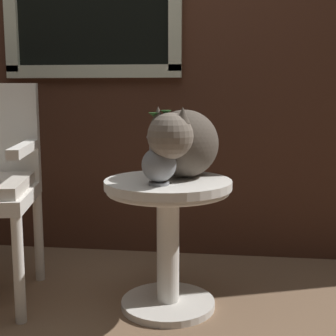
{
  "coord_description": "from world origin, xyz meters",
  "views": [
    {
      "loc": [
        0.43,
        -1.8,
        0.92
      ],
      "look_at": [
        0.17,
        0.14,
        0.61
      ],
      "focal_mm": 51.46,
      "sensor_mm": 36.0,
      "label": 1
    }
  ],
  "objects": [
    {
      "name": "cat",
      "position": [
        0.23,
        0.19,
        0.71
      ],
      "size": [
        0.34,
        0.63,
        0.31
      ],
      "color": "brown",
      "rests_on": "wicker_side_table"
    },
    {
      "name": "ground_plane",
      "position": [
        0.0,
        0.0,
        0.0
      ],
      "size": [
        6.0,
        6.0,
        0.0
      ],
      "primitive_type": "plane",
      "color": "#7F6047"
    },
    {
      "name": "back_wall",
      "position": [
        -0.01,
        0.86,
        1.31
      ],
      "size": [
        4.0,
        0.07,
        2.6
      ],
      "color": "#47281C",
      "rests_on": "ground_plane"
    },
    {
      "name": "pewter_vase_with_ivy",
      "position": [
        0.15,
        0.03,
        0.65
      ],
      "size": [
        0.14,
        0.14,
        0.29
      ],
      "color": "gray",
      "rests_on": "wicker_side_table"
    },
    {
      "name": "wicker_side_table",
      "position": [
        0.17,
        0.14,
        0.39
      ],
      "size": [
        0.53,
        0.53,
        0.56
      ],
      "color": "silver",
      "rests_on": "ground_plane"
    }
  ]
}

